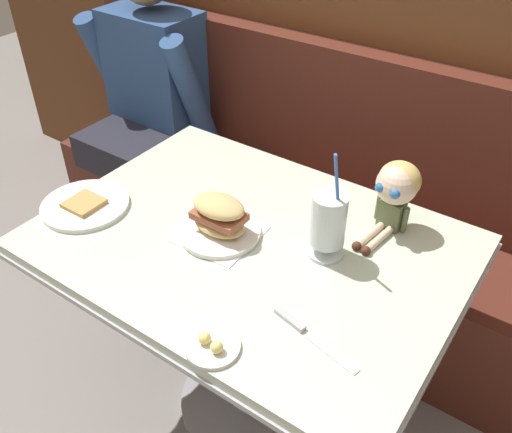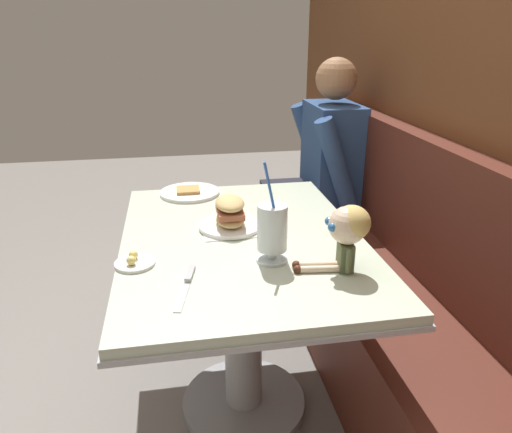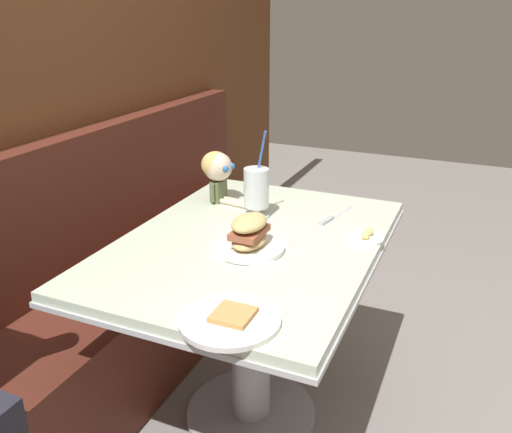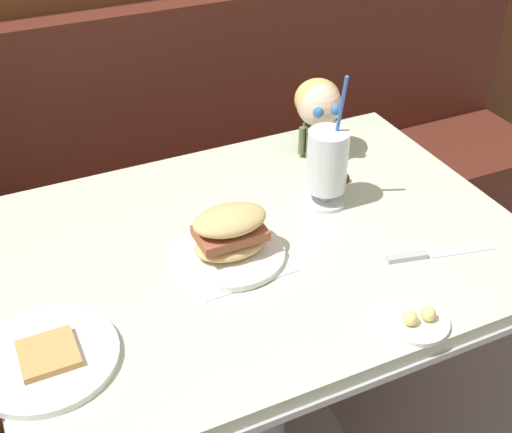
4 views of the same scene
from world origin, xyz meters
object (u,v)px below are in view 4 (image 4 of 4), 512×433
object	(u,v)px
milkshake_glass	(327,165)
butter_saucer	(416,320)
butter_knife	(422,255)
toast_plate	(45,357)
sandwich_plate	(230,239)
seated_doll	(319,108)

from	to	relation	value
milkshake_glass	butter_saucer	distance (m)	0.42
butter_saucer	butter_knife	distance (m)	0.20
toast_plate	butter_saucer	size ratio (longest dim) A/B	2.08
toast_plate	butter_saucer	xyz separation A→B (m)	(0.62, -0.19, 0.00)
toast_plate	sandwich_plate	bearing A→B (deg)	17.66
sandwich_plate	seated_doll	distance (m)	0.47
seated_doll	butter_knife	bearing A→B (deg)	-90.92
sandwich_plate	butter_saucer	bearing A→B (deg)	-54.44
butter_knife	seated_doll	distance (m)	0.47
sandwich_plate	butter_knife	size ratio (longest dim) A/B	0.94
butter_saucer	seated_doll	bearing A→B (deg)	77.55
toast_plate	butter_knife	bearing A→B (deg)	-2.87
butter_knife	seated_doll	world-z (taller)	seated_doll
butter_saucer	butter_knife	world-z (taller)	butter_saucer
milkshake_glass	butter_saucer	xyz separation A→B (m)	(-0.04, -0.41, -0.09)
toast_plate	sandwich_plate	world-z (taller)	sandwich_plate
butter_knife	seated_doll	size ratio (longest dim) A/B	1.04
milkshake_glass	butter_saucer	size ratio (longest dim) A/B	2.62
sandwich_plate	seated_doll	world-z (taller)	seated_doll
sandwich_plate	butter_saucer	xyz separation A→B (m)	(0.23, -0.32, -0.04)
milkshake_glass	sandwich_plate	size ratio (longest dim) A/B	1.43
butter_saucer	butter_knife	xyz separation A→B (m)	(0.13, 0.15, -0.00)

